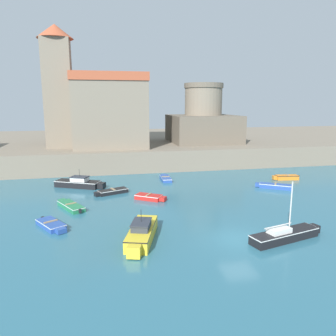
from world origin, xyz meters
TOP-DOWN VIEW (x-y plane):
  - ground_plane at (0.00, 0.00)m, footprint 200.00×200.00m
  - quay_seawall at (0.00, 43.79)m, footprint 120.00×40.00m
  - dinghy_blue_0 at (10.03, 12.76)m, footprint 3.85×2.96m
  - motorboat_yellow_1 at (-7.00, 1.44)m, footprint 3.13×6.14m
  - dinghy_black_2 at (-8.58, 14.34)m, footprint 3.78×2.27m
  - dinghy_orange_3 at (13.80, 16.47)m, footprint 3.53×1.43m
  - dinghy_green_4 at (-12.63, 10.05)m, footprint 2.80×4.21m
  - sailboat_black_5 at (3.18, -0.74)m, footprint 6.23×2.68m
  - motorboat_black_6 at (-12.24, 18.06)m, footprint 6.03×3.88m
  - dinghy_red_7 at (-4.87, 11.32)m, footprint 3.25×2.68m
  - dinghy_blue_8 at (-13.74, 5.35)m, footprint 2.72×3.56m
  - dinghy_blue_9 at (-1.55, 19.49)m, footprint 1.29×3.72m
  - church at (-9.03, 33.36)m, footprint 15.43×16.17m
  - fortress at (8.00, 33.84)m, footprint 11.11×11.11m

SIDE VIEW (x-z plane):
  - ground_plane at x=0.00m, z-range 0.00..0.00m
  - dinghy_blue_9 at x=-1.55m, z-range -0.01..0.49m
  - dinghy_blue_8 at x=-13.74m, z-range -0.01..0.49m
  - dinghy_green_4 at x=-12.63m, z-range -0.01..0.51m
  - dinghy_black_2 at x=-8.58m, z-range -0.01..0.54m
  - dinghy_red_7 at x=-4.87m, z-range -0.01..0.55m
  - dinghy_blue_0 at x=10.03m, z-range -0.01..0.58m
  - dinghy_orange_3 at x=13.80m, z-range -0.01..0.64m
  - sailboat_black_5 at x=3.18m, z-range -1.74..2.58m
  - motorboat_black_6 at x=-12.24m, z-range -0.60..1.58m
  - motorboat_yellow_1 at x=-7.00m, z-range -0.61..1.73m
  - quay_seawall at x=0.00m, z-range 0.00..3.08m
  - fortress at x=8.00m, z-range 1.52..11.46m
  - church at x=-9.03m, z-range 0.23..18.00m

